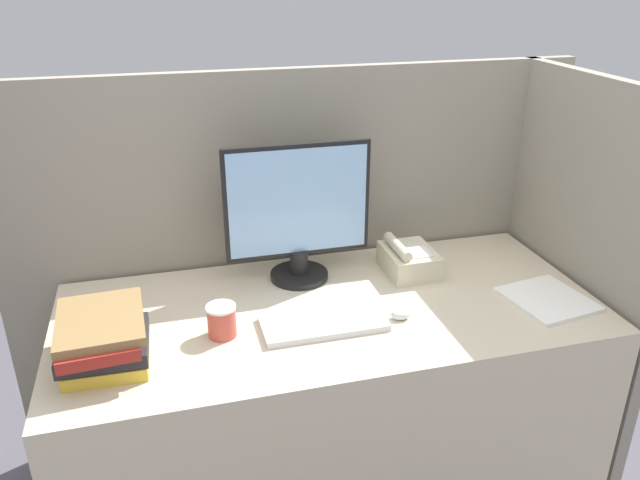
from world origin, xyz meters
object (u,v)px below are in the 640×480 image
at_px(monitor, 298,216).
at_px(book_stack, 103,339).
at_px(desk_telephone, 408,260).
at_px(mouse, 401,314).
at_px(keyboard, 323,323).
at_px(coffee_cup, 222,321).

relative_size(monitor, book_stack, 1.57).
bearing_deg(desk_telephone, book_stack, -163.95).
bearing_deg(mouse, keyboard, 174.45).
relative_size(keyboard, desk_telephone, 1.78).
bearing_deg(keyboard, desk_telephone, 34.93).
xyz_separation_m(mouse, coffee_cup, (-0.54, 0.05, 0.03)).
height_order(monitor, mouse, monitor).
bearing_deg(desk_telephone, coffee_cup, -160.50).
distance_m(monitor, desk_telephone, 0.42).
xyz_separation_m(monitor, mouse, (0.24, -0.35, -0.21)).
xyz_separation_m(coffee_cup, desk_telephone, (0.68, 0.24, -0.00)).
xyz_separation_m(keyboard, coffee_cup, (-0.30, 0.03, 0.04)).
height_order(mouse, book_stack, book_stack).
bearing_deg(coffee_cup, mouse, -5.17).
distance_m(monitor, mouse, 0.47).
height_order(keyboard, coffee_cup, coffee_cup).
xyz_separation_m(mouse, desk_telephone, (0.14, 0.29, 0.03)).
xyz_separation_m(keyboard, book_stack, (-0.62, -0.02, 0.06)).
bearing_deg(book_stack, mouse, -0.04).
bearing_deg(keyboard, coffee_cup, 175.14).
height_order(coffee_cup, desk_telephone, desk_telephone).
xyz_separation_m(keyboard, desk_telephone, (0.38, 0.27, 0.04)).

